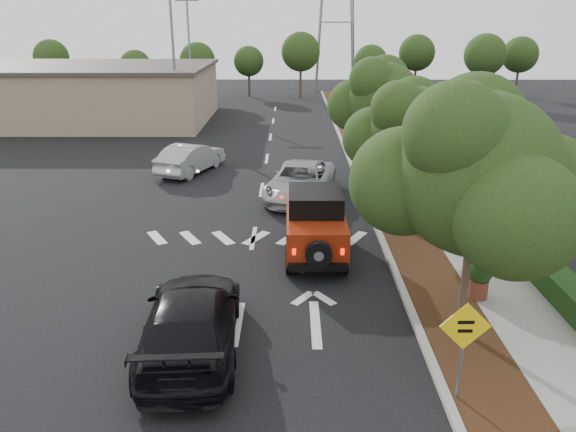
{
  "coord_description": "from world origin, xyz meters",
  "views": [
    {
      "loc": [
        1.35,
        -12.85,
        7.57
      ],
      "look_at": [
        1.27,
        3.0,
        1.92
      ],
      "focal_mm": 35.0,
      "sensor_mm": 36.0,
      "label": 1
    }
  ],
  "objects_px": {
    "black_suv_oncoming": "(191,321)",
    "speed_hump_sign": "(464,338)",
    "red_jeep": "(315,223)",
    "silver_suv_ahead": "(301,181)"
  },
  "relations": [
    {
      "from": "red_jeep",
      "to": "silver_suv_ahead",
      "type": "xyz_separation_m",
      "value": [
        -0.38,
        6.21,
        -0.36
      ]
    },
    {
      "from": "red_jeep",
      "to": "speed_hump_sign",
      "type": "relative_size",
      "value": 1.95
    },
    {
      "from": "red_jeep",
      "to": "black_suv_oncoming",
      "type": "distance_m",
      "value": 6.61
    },
    {
      "from": "red_jeep",
      "to": "speed_hump_sign",
      "type": "height_order",
      "value": "speed_hump_sign"
    },
    {
      "from": "silver_suv_ahead",
      "to": "red_jeep",
      "type": "bearing_deg",
      "value": -74.96
    },
    {
      "from": "black_suv_oncoming",
      "to": "speed_hump_sign",
      "type": "relative_size",
      "value": 2.45
    },
    {
      "from": "silver_suv_ahead",
      "to": "speed_hump_sign",
      "type": "height_order",
      "value": "speed_hump_sign"
    },
    {
      "from": "silver_suv_ahead",
      "to": "black_suv_oncoming",
      "type": "xyz_separation_m",
      "value": [
        -2.78,
        -12.0,
        0.03
      ]
    },
    {
      "from": "black_suv_oncoming",
      "to": "speed_hump_sign",
      "type": "distance_m",
      "value": 6.16
    },
    {
      "from": "black_suv_oncoming",
      "to": "speed_hump_sign",
      "type": "bearing_deg",
      "value": 158.01
    }
  ]
}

